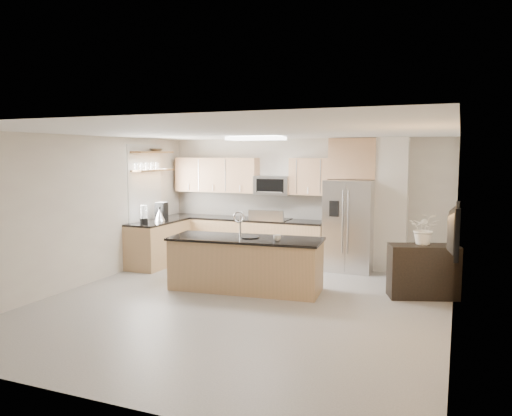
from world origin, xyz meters
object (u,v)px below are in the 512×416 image
at_px(range, 271,241).
at_px(cup, 277,238).
at_px(island, 246,264).
at_px(coffee_maker, 161,211).
at_px(microwave, 273,185).
at_px(television, 448,229).
at_px(credenza, 423,271).
at_px(refrigerator, 349,225).
at_px(bowl, 156,149).
at_px(flower_vase, 425,221).
at_px(kettle, 160,215).
at_px(blender, 144,216).
at_px(platter, 250,237).

height_order(range, cup, range).
relative_size(island, coffee_maker, 7.20).
distance_m(range, microwave, 1.16).
distance_m(microwave, television, 4.79).
height_order(credenza, television, television).
relative_size(refrigerator, bowl, 5.51).
bearing_deg(television, refrigerator, 31.04).
relative_size(refrigerator, cup, 14.38).
bearing_deg(cup, flower_vase, 19.12).
distance_m(kettle, flower_vase, 5.18).
bearing_deg(television, bowl, 68.17).
height_order(cup, blender, blender).
xyz_separation_m(refrigerator, cup, (-0.73, -2.15, 0.04)).
relative_size(bowl, flower_vase, 0.42).
relative_size(credenza, flower_vase, 1.39).
bearing_deg(kettle, bowl, 130.13).
bearing_deg(microwave, television, -42.75).
bearing_deg(refrigerator, range, 178.40).
bearing_deg(refrigerator, cup, -108.78).
bearing_deg(range, refrigerator, -1.60).
bearing_deg(range, flower_vase, -24.49).
relative_size(refrigerator, television, 1.65).
distance_m(range, island, 2.15).
bearing_deg(microwave, platter, -79.63).
relative_size(microwave, refrigerator, 0.43).
bearing_deg(blender, refrigerator, 21.99).
bearing_deg(blender, bowl, 103.29).
xyz_separation_m(refrigerator, island, (-1.32, -2.08, -0.44)).
height_order(island, cup, island).
distance_m(range, kettle, 2.37).
bearing_deg(platter, blender, 168.02).
relative_size(blender, flower_vase, 0.48).
bearing_deg(blender, range, 36.84).
relative_size(island, flower_vase, 3.46).
bearing_deg(kettle, platter, -22.39).
distance_m(cup, coffee_maker, 3.29).
xyz_separation_m(refrigerator, flower_vase, (1.48, -1.38, 0.34)).
bearing_deg(kettle, microwave, 30.74).
bearing_deg(refrigerator, flower_vase, -43.07).
distance_m(range, bowl, 3.06).
bearing_deg(range, bowl, -160.13).
height_order(credenza, blender, blender).
height_order(cup, bowl, bowl).
height_order(bowl, flower_vase, bowl).
bearing_deg(credenza, flower_vase, 71.32).
bearing_deg(refrigerator, credenza, -44.34).
xyz_separation_m(refrigerator, bowl, (-3.91, -0.77, 1.49)).
bearing_deg(credenza, range, 135.28).
xyz_separation_m(island, flower_vase, (2.80, 0.69, 0.78)).
xyz_separation_m(platter, kettle, (-2.43, 1.00, 0.15)).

